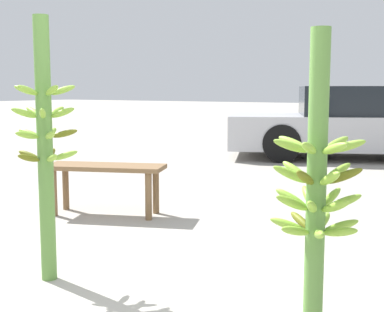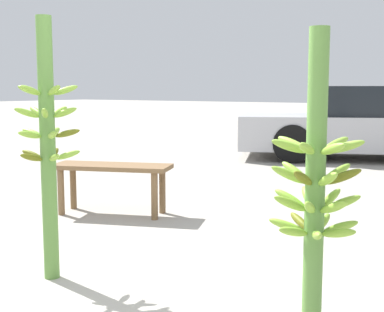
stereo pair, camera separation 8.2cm
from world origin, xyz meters
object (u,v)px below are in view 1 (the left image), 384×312
market_bench (105,174)px  parked_car (368,123)px  banana_stalk_left (45,144)px  banana_stalk_center (316,184)px

market_bench → parked_car: size_ratio=0.24×
banana_stalk_left → banana_stalk_center: (1.59, 0.21, -0.12)m
banana_stalk_left → market_bench: bearing=119.3°
banana_stalk_left → banana_stalk_center: 1.61m
banana_stalk_left → market_bench: (-0.83, 1.48, -0.45)m
banana_stalk_center → parked_car: (-1.40, 6.72, -0.12)m
banana_stalk_left → parked_car: (0.20, 6.93, -0.24)m
banana_stalk_center → parked_car: 6.86m
market_bench → parked_car: bearing=58.0°
banana_stalk_left → parked_car: bearing=88.4°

